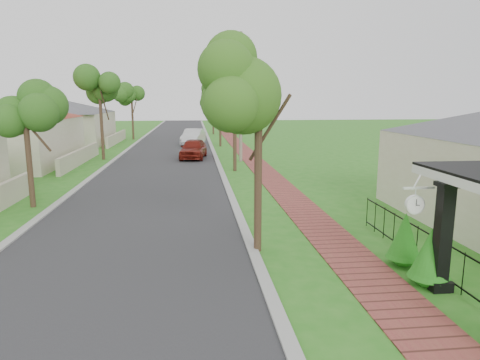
{
  "coord_description": "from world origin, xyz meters",
  "views": [
    {
      "loc": [
        -0.97,
        -9.64,
        4.3
      ],
      "look_at": [
        0.63,
        5.06,
        1.5
      ],
      "focal_mm": 32.0,
      "sensor_mm": 36.0,
      "label": 1
    }
  ],
  "objects_px": {
    "station_clock": "(415,203)",
    "parked_car_red": "(193,149)",
    "porch_post": "(442,243)",
    "near_tree": "(259,90)",
    "parked_car_white": "(193,137)",
    "utility_pole": "(241,97)"
  },
  "relations": [
    {
      "from": "porch_post",
      "to": "near_tree",
      "type": "distance_m",
      "value": 5.89
    },
    {
      "from": "parked_car_red",
      "to": "station_clock",
      "type": "relative_size",
      "value": 5.62
    },
    {
      "from": "porch_post",
      "to": "near_tree",
      "type": "bearing_deg",
      "value": 141.56
    },
    {
      "from": "porch_post",
      "to": "station_clock",
      "type": "xyz_separation_m",
      "value": [
        -0.49,
        0.4,
        0.83
      ]
    },
    {
      "from": "porch_post",
      "to": "parked_car_white",
      "type": "bearing_deg",
      "value": 99.76
    },
    {
      "from": "parked_car_red",
      "to": "near_tree",
      "type": "height_order",
      "value": "near_tree"
    },
    {
      "from": "station_clock",
      "to": "parked_car_red",
      "type": "bearing_deg",
      "value": 102.71
    },
    {
      "from": "parked_car_white",
      "to": "near_tree",
      "type": "height_order",
      "value": "near_tree"
    },
    {
      "from": "parked_car_red",
      "to": "station_clock",
      "type": "distance_m",
      "value": 23.01
    },
    {
      "from": "parked_car_white",
      "to": "near_tree",
      "type": "distance_m",
      "value": 29.59
    },
    {
      "from": "porch_post",
      "to": "utility_pole",
      "type": "xyz_separation_m",
      "value": [
        -2.25,
        21.0,
        3.31
      ]
    },
    {
      "from": "parked_car_red",
      "to": "utility_pole",
      "type": "distance_m",
      "value": 5.29
    },
    {
      "from": "porch_post",
      "to": "parked_car_white",
      "type": "xyz_separation_m",
      "value": [
        -5.55,
        32.27,
        -0.36
      ]
    },
    {
      "from": "parked_car_red",
      "to": "porch_post",
      "type": "bearing_deg",
      "value": -68.43
    },
    {
      "from": "near_tree",
      "to": "utility_pole",
      "type": "height_order",
      "value": "utility_pole"
    },
    {
      "from": "porch_post",
      "to": "station_clock",
      "type": "height_order",
      "value": "porch_post"
    },
    {
      "from": "porch_post",
      "to": "parked_car_white",
      "type": "distance_m",
      "value": 32.74
    },
    {
      "from": "parked_car_white",
      "to": "porch_post",
      "type": "bearing_deg",
      "value": -68.75
    },
    {
      "from": "near_tree",
      "to": "station_clock",
      "type": "xyz_separation_m",
      "value": [
        3.26,
        -2.58,
        -2.59
      ]
    },
    {
      "from": "near_tree",
      "to": "porch_post",
      "type": "bearing_deg",
      "value": -38.44
    },
    {
      "from": "near_tree",
      "to": "station_clock",
      "type": "distance_m",
      "value": 4.89
    },
    {
      "from": "porch_post",
      "to": "parked_car_red",
      "type": "height_order",
      "value": "porch_post"
    }
  ]
}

